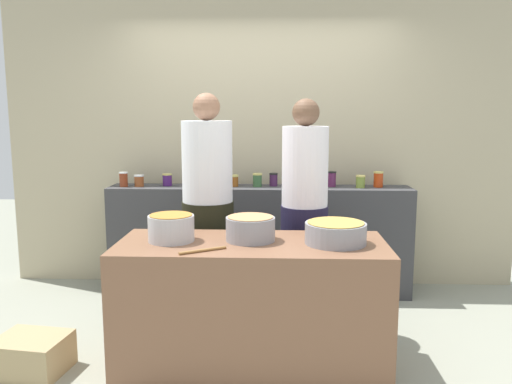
{
  "coord_description": "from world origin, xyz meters",
  "views": [
    {
      "loc": [
        0.16,
        -3.45,
        1.64
      ],
      "look_at": [
        0.0,
        0.35,
        1.05
      ],
      "focal_mm": 36.16,
      "sensor_mm": 36.0,
      "label": 1
    }
  ],
  "objects_px": {
    "preserve_jar_7": "(315,180)",
    "preserve_jar_8": "(332,179)",
    "cooking_pot_center": "(250,229)",
    "preserve_jar_3": "(203,180)",
    "preserve_jar_9": "(360,181)",
    "preserve_jar_0": "(124,179)",
    "cooking_pot_left": "(171,228)",
    "cook_with_tongs": "(208,224)",
    "preserve_jar_4": "(234,181)",
    "preserve_jar_6": "(273,179)",
    "cook_in_cap": "(304,227)",
    "bread_crate": "(32,355)",
    "preserve_jar_2": "(167,180)",
    "preserve_jar_1": "(139,181)",
    "preserve_jar_5": "(257,180)",
    "wooden_spoon": "(203,250)",
    "preserve_jar_10": "(378,179)",
    "cooking_pot_right": "(336,233)"
  },
  "relations": [
    {
      "from": "preserve_jar_1",
      "to": "preserve_jar_9",
      "type": "xyz_separation_m",
      "value": [
        1.97,
        0.0,
        0.0
      ]
    },
    {
      "from": "cooking_pot_left",
      "to": "cook_with_tongs",
      "type": "distance_m",
      "value": 0.65
    },
    {
      "from": "preserve_jar_4",
      "to": "cooking_pot_center",
      "type": "bearing_deg",
      "value": -80.9
    },
    {
      "from": "preserve_jar_0",
      "to": "wooden_spoon",
      "type": "bearing_deg",
      "value": -59.47
    },
    {
      "from": "preserve_jar_2",
      "to": "wooden_spoon",
      "type": "relative_size",
      "value": 0.37
    },
    {
      "from": "preserve_jar_8",
      "to": "preserve_jar_2",
      "type": "bearing_deg",
      "value": -179.61
    },
    {
      "from": "preserve_jar_1",
      "to": "preserve_jar_9",
      "type": "relative_size",
      "value": 0.95
    },
    {
      "from": "preserve_jar_2",
      "to": "preserve_jar_4",
      "type": "xyz_separation_m",
      "value": [
        0.61,
        -0.01,
        -0.0
      ]
    },
    {
      "from": "preserve_jar_8",
      "to": "cooking_pot_left",
      "type": "height_order",
      "value": "preserve_jar_8"
    },
    {
      "from": "preserve_jar_9",
      "to": "cooking_pot_left",
      "type": "bearing_deg",
      "value": -135.89
    },
    {
      "from": "bread_crate",
      "to": "cook_with_tongs",
      "type": "bearing_deg",
      "value": 36.88
    },
    {
      "from": "preserve_jar_0",
      "to": "preserve_jar_3",
      "type": "xyz_separation_m",
      "value": [
        0.71,
        0.08,
        -0.01
      ]
    },
    {
      "from": "preserve_jar_0",
      "to": "preserve_jar_9",
      "type": "xyz_separation_m",
      "value": [
        2.11,
        0.02,
        -0.01
      ]
    },
    {
      "from": "cook_with_tongs",
      "to": "preserve_jar_9",
      "type": "bearing_deg",
      "value": 30.69
    },
    {
      "from": "preserve_jar_5",
      "to": "wooden_spoon",
      "type": "distance_m",
      "value": 1.67
    },
    {
      "from": "preserve_jar_7",
      "to": "preserve_jar_8",
      "type": "bearing_deg",
      "value": -3.89
    },
    {
      "from": "preserve_jar_1",
      "to": "preserve_jar_7",
      "type": "relative_size",
      "value": 1.0
    },
    {
      "from": "cooking_pot_right",
      "to": "cooking_pot_left",
      "type": "bearing_deg",
      "value": 178.77
    },
    {
      "from": "preserve_jar_5",
      "to": "cooking_pot_right",
      "type": "bearing_deg",
      "value": -68.93
    },
    {
      "from": "preserve_jar_7",
      "to": "preserve_jar_10",
      "type": "xyz_separation_m",
      "value": [
        0.56,
        -0.03,
        0.02
      ]
    },
    {
      "from": "cooking_pot_center",
      "to": "preserve_jar_0",
      "type": "bearing_deg",
      "value": 132.6
    },
    {
      "from": "preserve_jar_1",
      "to": "preserve_jar_10",
      "type": "bearing_deg",
      "value": 1.41
    },
    {
      "from": "preserve_jar_3",
      "to": "cook_with_tongs",
      "type": "bearing_deg",
      "value": -79.44
    },
    {
      "from": "preserve_jar_7",
      "to": "cook_in_cap",
      "type": "xyz_separation_m",
      "value": [
        -0.14,
        -0.84,
        -0.24
      ]
    },
    {
      "from": "preserve_jar_8",
      "to": "preserve_jar_9",
      "type": "bearing_deg",
      "value": -15.01
    },
    {
      "from": "preserve_jar_0",
      "to": "preserve_jar_6",
      "type": "height_order",
      "value": "preserve_jar_0"
    },
    {
      "from": "preserve_jar_8",
      "to": "preserve_jar_0",
      "type": "bearing_deg",
      "value": -177.45
    },
    {
      "from": "preserve_jar_1",
      "to": "preserve_jar_10",
      "type": "relative_size",
      "value": 0.76
    },
    {
      "from": "preserve_jar_1",
      "to": "preserve_jar_10",
      "type": "distance_m",
      "value": 2.14
    },
    {
      "from": "preserve_jar_10",
      "to": "preserve_jar_7",
      "type": "bearing_deg",
      "value": 177.21
    },
    {
      "from": "preserve_jar_8",
      "to": "cook_in_cap",
      "type": "xyz_separation_m",
      "value": [
        -0.28,
        -0.83,
        -0.26
      ]
    },
    {
      "from": "preserve_jar_1",
      "to": "preserve_jar_5",
      "type": "xyz_separation_m",
      "value": [
        1.06,
        0.03,
        0.01
      ]
    },
    {
      "from": "preserve_jar_4",
      "to": "preserve_jar_6",
      "type": "bearing_deg",
      "value": 6.58
    },
    {
      "from": "cooking_pot_left",
      "to": "cook_with_tongs",
      "type": "xyz_separation_m",
      "value": [
        0.15,
        0.62,
        -0.11
      ]
    },
    {
      "from": "preserve_jar_1",
      "to": "preserve_jar_7",
      "type": "xyz_separation_m",
      "value": [
        1.58,
        0.08,
        -0.0
      ]
    },
    {
      "from": "preserve_jar_10",
      "to": "preserve_jar_2",
      "type": "bearing_deg",
      "value": 179.78
    },
    {
      "from": "cooking_pot_center",
      "to": "cook_in_cap",
      "type": "height_order",
      "value": "cook_in_cap"
    },
    {
      "from": "preserve_jar_2",
      "to": "wooden_spoon",
      "type": "bearing_deg",
      "value": -71.37
    },
    {
      "from": "preserve_jar_5",
      "to": "preserve_jar_9",
      "type": "distance_m",
      "value": 0.91
    },
    {
      "from": "wooden_spoon",
      "to": "cooking_pot_center",
      "type": "bearing_deg",
      "value": 46.98
    },
    {
      "from": "preserve_jar_4",
      "to": "preserve_jar_6",
      "type": "distance_m",
      "value": 0.36
    },
    {
      "from": "preserve_jar_9",
      "to": "cooking_pot_center",
      "type": "height_order",
      "value": "preserve_jar_9"
    },
    {
      "from": "cooking_pot_center",
      "to": "preserve_jar_3",
      "type": "bearing_deg",
      "value": 109.85
    },
    {
      "from": "preserve_jar_0",
      "to": "bread_crate",
      "type": "bearing_deg",
      "value": -96.76
    },
    {
      "from": "preserve_jar_2",
      "to": "cook_in_cap",
      "type": "xyz_separation_m",
      "value": [
        1.2,
        -0.82,
        -0.24
      ]
    },
    {
      "from": "preserve_jar_3",
      "to": "preserve_jar_4",
      "type": "xyz_separation_m",
      "value": [
        0.28,
        -0.02,
        0.0
      ]
    },
    {
      "from": "preserve_jar_2",
      "to": "preserve_jar_9",
      "type": "bearing_deg",
      "value": -1.86
    },
    {
      "from": "cooking_pot_left",
      "to": "preserve_jar_9",
      "type": "bearing_deg",
      "value": 44.11
    },
    {
      "from": "preserve_jar_1",
      "to": "preserve_jar_2",
      "type": "distance_m",
      "value": 0.25
    },
    {
      "from": "cooking_pot_left",
      "to": "bread_crate",
      "type": "distance_m",
      "value": 1.2
    }
  ]
}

